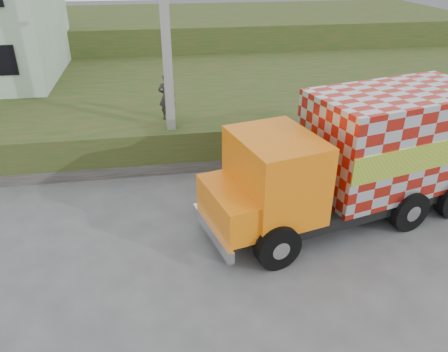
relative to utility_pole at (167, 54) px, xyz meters
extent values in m
plane|color=#474749|center=(1.00, -4.60, -4.08)|extent=(120.00, 120.00, 0.00)
cube|color=#224416|center=(1.00, 5.40, -3.33)|extent=(40.00, 12.00, 1.50)
cube|color=#224416|center=(1.00, 17.40, -2.58)|extent=(40.00, 12.00, 3.00)
cube|color=#595651|center=(-1.00, -0.40, -3.88)|extent=(16.00, 0.50, 0.40)
cube|color=gray|center=(0.00, 0.00, -0.08)|extent=(0.30, 0.30, 8.00)
cube|color=black|center=(4.97, -4.08, -3.37)|extent=(7.70, 4.09, 0.38)
cube|color=orange|center=(2.46, -4.71, -2.19)|extent=(2.49, 2.88, 2.16)
cube|color=orange|center=(1.25, -5.02, -2.83)|extent=(1.60, 2.46, 0.97)
cube|color=silver|center=(6.23, -3.77, -1.81)|extent=(5.45, 3.72, 2.81)
cube|color=yellow|center=(6.55, -5.05, -1.81)|extent=(4.83, 1.25, 0.76)
cube|color=yellow|center=(5.91, -2.49, -1.81)|extent=(4.83, 1.25, 0.76)
cube|color=silver|center=(0.73, -5.15, -3.48)|extent=(0.76, 2.45, 0.32)
cylinder|color=black|center=(2.24, -6.05, -3.48)|extent=(1.24, 0.66, 1.19)
cylinder|color=black|center=(1.63, -3.64, -3.48)|extent=(1.24, 0.66, 1.19)
cylinder|color=black|center=(6.32, -5.03, -3.48)|extent=(1.24, 0.66, 1.19)
cylinder|color=black|center=(5.72, -2.62, -3.48)|extent=(1.24, 0.66, 1.19)
cylinder|color=black|center=(7.39, -2.20, -3.48)|extent=(1.24, 0.66, 1.19)
imported|color=black|center=(1.10, -3.63, -3.40)|extent=(1.19, 1.74, 1.35)
imported|color=#292625|center=(-0.06, 0.97, -1.73)|extent=(0.63, 0.43, 1.69)
camera|label=1|loc=(-0.46, -14.43, 3.12)|focal=35.00mm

